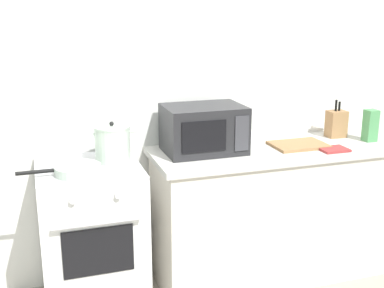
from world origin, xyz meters
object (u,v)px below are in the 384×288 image
Objects in this scene: knife_block at (336,124)px; oven_mitt at (334,149)px; frying_pan at (77,170)px; microwave at (204,129)px; stove at (92,238)px; stock_pot at (112,144)px; cutting_board at (299,145)px; pasta_box at (370,126)px.

knife_block is 0.38m from oven_mitt.
knife_block is at bearing 54.64° from oven_mitt.
frying_pan is 1.63m from oven_mitt.
stove is at bearing -173.92° from microwave.
stock_pot is at bearing 37.11° from frying_pan.
stove is 5.11× the size of oven_mitt.
oven_mitt is at bearing -8.59° from stock_pot.
cutting_board is 0.41m from knife_block.
stock_pot is 0.30m from frying_pan.
stock_pot is at bearing 171.41° from oven_mitt.
microwave is (0.82, 0.20, 0.12)m from frying_pan.
frying_pan is 2.01m from pasta_box.
pasta_box is (2.00, 0.09, 0.08)m from frying_pan.
microwave is at bearing 13.88° from frying_pan.
cutting_board is at bearing 4.85° from frying_pan.
pasta_box is at bearing -5.22° from microwave.
frying_pan is (-0.23, -0.18, -0.08)m from stock_pot.
frying_pan is at bearing -177.30° from pasta_box.
cutting_board is (1.47, 0.12, -0.02)m from frying_pan.
pasta_box reaches higher than cutting_board.
knife_block is 1.50× the size of oven_mitt.
knife_block reaches higher than frying_pan.
stove is 1.86m from knife_block.
stock_pot reaches higher than cutting_board.
oven_mitt is at bearing -16.35° from microwave.
oven_mitt is (1.40, -0.21, -0.10)m from stock_pot.
pasta_box is (0.54, -0.03, 0.10)m from cutting_board.
pasta_box is at bearing -0.86° from stove.
microwave is 0.86m from oven_mitt.
cutting_board is at bearing 135.86° from oven_mitt.
knife_block is (1.84, 0.26, 0.07)m from frying_pan.
frying_pan is (-0.08, -0.12, 0.48)m from stove.
pasta_box is (1.77, -0.08, -0.00)m from stock_pot.
stove is 0.59m from stock_pot.
pasta_box is at bearing -3.21° from cutting_board.
microwave is at bearing -176.54° from knife_block.
stock_pot is 1.42m from oven_mitt.
stock_pot is at bearing 18.56° from stove.
cutting_board reaches higher than stove.
microwave is at bearing 174.78° from pasta_box.
knife_block is at bearing 20.33° from cutting_board.
frying_pan is 0.91× the size of microwave.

